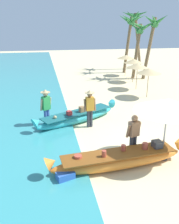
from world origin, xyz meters
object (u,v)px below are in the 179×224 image
object	(u,v)px
boat_cyan_midground	(78,117)
palm_tree_tall_inland	(130,25)
boat_orange_foreground	(119,159)
cooler_box	(65,177)
person_vendor_assistant	(46,105)
patio_umbrella_large	(168,105)
palm_tree_far_behind	(153,28)
palm_tree_leaning_seaward	(140,33)
person_tourist_customer	(134,134)
palm_tree_mid_cluster	(136,21)
person_vendor_hatted	(90,106)

from	to	relation	value
boat_cyan_midground	palm_tree_tall_inland	size ratio (longest dim) A/B	0.79
boat_orange_foreground	cooler_box	bearing A→B (deg)	-167.28
person_vendor_assistant	patio_umbrella_large	world-z (taller)	patio_umbrella_large
palm_tree_far_behind	palm_tree_leaning_seaward	bearing A→B (deg)	157.39
person_vendor_assistant	palm_tree_tall_inland	distance (m)	15.29
person_tourist_customer	palm_tree_far_behind	world-z (taller)	palm_tree_far_behind
person_tourist_customer	patio_umbrella_large	xyz separation A→B (m)	(1.01, -0.30, 1.09)
boat_orange_foreground	person_tourist_customer	world-z (taller)	person_tourist_customer
palm_tree_tall_inland	patio_umbrella_large	bearing A→B (deg)	-105.63
person_vendor_assistant	palm_tree_mid_cluster	xyz separation A→B (m)	(9.66, 14.19, 3.92)
boat_orange_foreground	palm_tree_tall_inland	xyz separation A→B (m)	(6.16, 16.26, 4.21)
person_vendor_assistant	boat_orange_foreground	bearing A→B (deg)	-60.45
person_vendor_hatted	palm_tree_leaning_seaward	size ratio (longest dim) A/B	0.36
palm_tree_leaning_seaward	palm_tree_far_behind	size ratio (longest dim) A/B	0.91
boat_cyan_midground	palm_tree_mid_cluster	distance (m)	16.89
person_vendor_assistant	palm_tree_leaning_seaward	size ratio (longest dim) A/B	0.36
person_vendor_assistant	cooler_box	xyz separation A→B (m)	(0.43, -4.38, -0.87)
person_tourist_customer	boat_cyan_midground	bearing A→B (deg)	112.09
boat_orange_foreground	cooler_box	world-z (taller)	boat_orange_foreground
person_tourist_customer	palm_tree_leaning_seaward	bearing A→B (deg)	67.53
boat_orange_foreground	palm_tree_leaning_seaward	xyz separation A→B (m)	(6.03, 13.50, 3.56)
person_vendor_hatted	palm_tree_mid_cluster	world-z (taller)	palm_tree_mid_cluster
person_tourist_customer	cooler_box	size ratio (longest dim) A/B	3.03
person_tourist_customer	palm_tree_mid_cluster	world-z (taller)	palm_tree_mid_cluster
patio_umbrella_large	palm_tree_leaning_seaward	bearing A→B (deg)	71.83
palm_tree_mid_cluster	boat_orange_foreground	bearing A→B (deg)	-112.18
person_vendor_hatted	person_vendor_assistant	world-z (taller)	person_vendor_hatted
boat_cyan_midground	cooler_box	distance (m)	4.66
patio_umbrella_large	palm_tree_leaning_seaward	distance (m)	14.08
boat_orange_foreground	person_vendor_hatted	bearing A→B (deg)	94.96
person_vendor_assistant	palm_tree_tall_inland	size ratio (longest dim) A/B	0.32
person_tourist_customer	palm_tree_mid_cluster	bearing A→B (deg)	69.08
person_vendor_hatted	palm_tree_mid_cluster	bearing A→B (deg)	62.27
person_vendor_assistant	patio_umbrella_large	bearing A→B (deg)	-43.47
person_vendor_hatted	palm_tree_tall_inland	world-z (taller)	palm_tree_tall_inland
cooler_box	person_vendor_assistant	bearing A→B (deg)	77.68
palm_tree_tall_inland	person_tourist_customer	bearing A→B (deg)	-109.25
patio_umbrella_large	cooler_box	distance (m)	4.01
patio_umbrella_large	cooler_box	xyz separation A→B (m)	(-3.50, -0.66, -1.84)
person_vendor_hatted	cooler_box	size ratio (longest dim) A/B	3.34
boat_cyan_midground	person_vendor_assistant	size ratio (longest dim) A/B	2.48
boat_orange_foreground	palm_tree_far_behind	distance (m)	15.38
boat_cyan_midground	person_vendor_hatted	distance (m)	1.08
boat_cyan_midground	palm_tree_leaning_seaward	bearing A→B (deg)	53.96
person_tourist_customer	patio_umbrella_large	bearing A→B (deg)	-16.44
person_vendor_hatted	cooler_box	distance (m)	4.28
palm_tree_tall_inland	palm_tree_mid_cluster	world-z (taller)	palm_tree_mid_cluster
person_vendor_hatted	person_vendor_assistant	distance (m)	2.01
person_vendor_assistant	palm_tree_leaning_seaward	bearing A→B (deg)	49.00
boat_cyan_midground	person_tourist_customer	bearing A→B (deg)	-67.91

